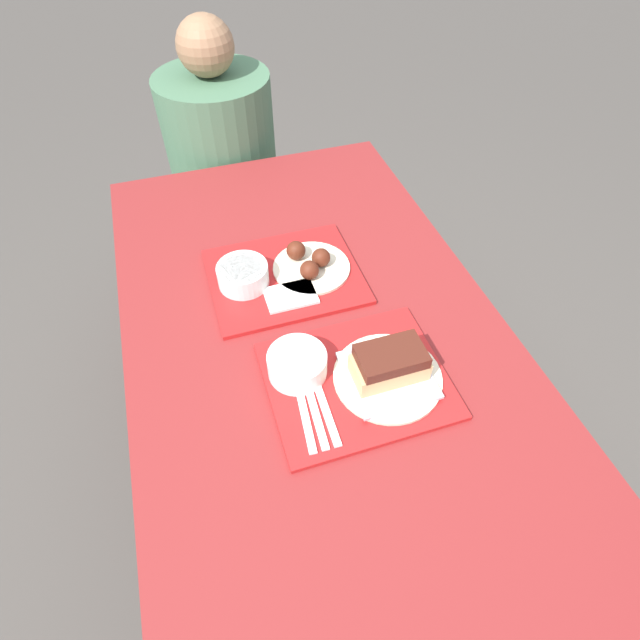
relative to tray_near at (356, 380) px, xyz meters
The scene contains 15 objects.
ground_plane 0.80m from the tray_near, 103.19° to the left, with size 12.00×12.00×0.00m, color #4C4742.
picnic_table 0.20m from the tray_near, 103.19° to the left, with size 0.88×1.55×0.78m.
picnic_bench_far 1.24m from the tray_near, 91.90° to the left, with size 0.84×0.28×0.43m.
tray_near is the anchor object (origin of this frame).
tray_far 0.37m from the tray_near, 99.87° to the left, with size 0.38×0.32×0.01m.
bowl_coleslaw_near 0.13m from the tray_near, 154.34° to the left, with size 0.13×0.13×0.06m.
brisket_sandwich_plate 0.08m from the tray_near, 16.58° to the right, with size 0.23×0.23×0.09m.
plastic_fork_near 0.12m from the tray_near, 153.34° to the right, with size 0.03×0.17×0.00m.
plastic_knife_near 0.10m from the tray_near, 147.90° to the right, with size 0.02×0.17×0.00m.
plastic_spoon_near 0.14m from the tray_near, 157.29° to the right, with size 0.03×0.17×0.00m.
condiment_packet 0.08m from the tray_near, 70.69° to the left, with size 0.04×0.03×0.01m.
bowl_coleslaw_far 0.40m from the tray_near, 114.99° to the left, with size 0.13×0.13×0.06m.
wings_plate_far 0.36m from the tray_near, 89.09° to the left, with size 0.20×0.20×0.06m.
napkin_far 0.29m from the tray_near, 103.97° to the left, with size 0.12×0.09×0.01m.
person_seated_across 1.17m from the tray_near, 94.53° to the left, with size 0.39×0.39×0.74m.
Camera 1 is at (-0.22, -0.73, 1.67)m, focal length 28.00 mm.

